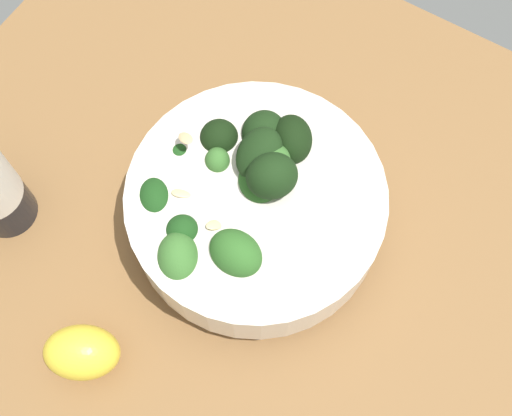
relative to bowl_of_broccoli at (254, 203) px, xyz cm
name	(u,v)px	position (x,y,z in cm)	size (l,w,h in cm)	color
ground_plane	(226,253)	(-3.17, 1.11, -7.06)	(66.74, 66.74, 4.65)	brown
bowl_of_broccoli	(254,203)	(0.00, 0.00, 0.00)	(21.87, 21.87, 11.80)	silver
lemon_wedge	(82,352)	(-17.80, 5.45, -2.24)	(6.23, 4.50, 4.98)	yellow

